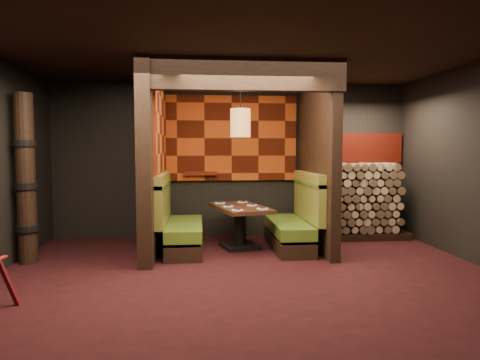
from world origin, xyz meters
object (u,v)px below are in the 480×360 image
pendant_lamp (240,123)px  totem_column (26,180)px  booth_bench_left (178,226)px  firewood_stack (359,201)px  booth_bench_right (295,224)px  dining_table (240,220)px

pendant_lamp → totem_column: pendant_lamp is taller
booth_bench_left → totem_column: totem_column is taller
pendant_lamp → firewood_stack: size_ratio=0.60×
totem_column → booth_bench_left: bearing=14.8°
firewood_stack → booth_bench_left: bearing=-167.8°
booth_bench_right → booth_bench_left: bearing=180.0°
booth_bench_right → pendant_lamp: 1.86m
pendant_lamp → firewood_stack: (2.24, 0.66, -1.36)m
dining_table → firewood_stack: size_ratio=0.84×
booth_bench_left → totem_column: size_ratio=0.67×
booth_bench_right → firewood_stack: firewood_stack is taller
booth_bench_left → dining_table: booth_bench_left is taller
booth_bench_right → firewood_stack: size_ratio=0.92×
pendant_lamp → booth_bench_right: bearing=-2.3°
totem_column → firewood_stack: size_ratio=1.39×
booth_bench_right → firewood_stack: (1.35, 0.70, 0.28)m
booth_bench_left → firewood_stack: firewood_stack is taller
dining_table → firewood_stack: firewood_stack is taller
booth_bench_left → pendant_lamp: 1.92m
dining_table → pendant_lamp: (-0.00, -0.05, 1.58)m
booth_bench_left → firewood_stack: (3.25, 0.70, 0.28)m
booth_bench_right → dining_table: bearing=174.5°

